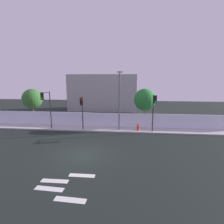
{
  "coord_description": "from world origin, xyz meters",
  "views": [
    {
      "loc": [
        4.18,
        -14.4,
        6.54
      ],
      "look_at": [
        1.93,
        6.5,
        2.65
      ],
      "focal_mm": 29.17,
      "sensor_mm": 36.0,
      "label": 1
    }
  ],
  "objects_px": {
    "street_lamp_curbside": "(119,96)",
    "roadside_tree_midleft": "(145,100)",
    "traffic_light_right": "(82,106)",
    "roadside_tree_leftmost": "(32,99)",
    "traffic_light_left": "(46,102)",
    "fire_hydrant": "(138,127)",
    "traffic_light_center": "(154,106)"
  },
  "relations": [
    {
      "from": "traffic_light_center",
      "to": "street_lamp_curbside",
      "type": "height_order",
      "value": "street_lamp_curbside"
    },
    {
      "from": "traffic_light_right",
      "to": "fire_hydrant",
      "type": "bearing_deg",
      "value": 6.93
    },
    {
      "from": "street_lamp_curbside",
      "to": "roadside_tree_midleft",
      "type": "relative_size",
      "value": 1.39
    },
    {
      "from": "traffic_light_left",
      "to": "roadside_tree_midleft",
      "type": "xyz_separation_m",
      "value": [
        12.2,
        3.95,
        0.04
      ]
    },
    {
      "from": "roadside_tree_leftmost",
      "to": "traffic_light_left",
      "type": "bearing_deg",
      "value": -44.49
    },
    {
      "from": "traffic_light_center",
      "to": "roadside_tree_midleft",
      "type": "height_order",
      "value": "roadside_tree_midleft"
    },
    {
      "from": "street_lamp_curbside",
      "to": "roadside_tree_midleft",
      "type": "bearing_deg",
      "value": 43.96
    },
    {
      "from": "street_lamp_curbside",
      "to": "roadside_tree_midleft",
      "type": "distance_m",
      "value": 4.59
    },
    {
      "from": "traffic_light_right",
      "to": "roadside_tree_midleft",
      "type": "bearing_deg",
      "value": 26.53
    },
    {
      "from": "traffic_light_left",
      "to": "traffic_light_center",
      "type": "relative_size",
      "value": 1.07
    },
    {
      "from": "street_lamp_curbside",
      "to": "roadside_tree_midleft",
      "type": "xyz_separation_m",
      "value": [
        3.27,
        3.15,
        -0.71
      ]
    },
    {
      "from": "traffic_light_right",
      "to": "roadside_tree_leftmost",
      "type": "xyz_separation_m",
      "value": [
        -8.47,
        3.87,
        0.36
      ]
    },
    {
      "from": "roadside_tree_midleft",
      "to": "traffic_light_right",
      "type": "bearing_deg",
      "value": -153.47
    },
    {
      "from": "street_lamp_curbside",
      "to": "fire_hydrant",
      "type": "relative_size",
      "value": 8.37
    },
    {
      "from": "traffic_light_left",
      "to": "roadside_tree_midleft",
      "type": "relative_size",
      "value": 0.92
    },
    {
      "from": "traffic_light_right",
      "to": "roadside_tree_midleft",
      "type": "distance_m",
      "value": 8.68
    },
    {
      "from": "traffic_light_right",
      "to": "roadside_tree_midleft",
      "type": "height_order",
      "value": "roadside_tree_midleft"
    },
    {
      "from": "traffic_light_center",
      "to": "fire_hydrant",
      "type": "xyz_separation_m",
      "value": [
        -1.79,
        0.56,
        -2.81
      ]
    },
    {
      "from": "roadside_tree_leftmost",
      "to": "fire_hydrant",
      "type": "bearing_deg",
      "value": -11.26
    },
    {
      "from": "traffic_light_left",
      "to": "street_lamp_curbside",
      "type": "height_order",
      "value": "street_lamp_curbside"
    },
    {
      "from": "roadside_tree_leftmost",
      "to": "street_lamp_curbside",
      "type": "bearing_deg",
      "value": -13.67
    },
    {
      "from": "roadside_tree_midleft",
      "to": "street_lamp_curbside",
      "type": "bearing_deg",
      "value": -136.04
    },
    {
      "from": "street_lamp_curbside",
      "to": "fire_hydrant",
      "type": "height_order",
      "value": "street_lamp_curbside"
    },
    {
      "from": "traffic_light_left",
      "to": "traffic_light_center",
      "type": "xyz_separation_m",
      "value": [
        13.06,
        0.34,
        -0.23
      ]
    },
    {
      "from": "roadside_tree_leftmost",
      "to": "roadside_tree_midleft",
      "type": "distance_m",
      "value": 16.23
    },
    {
      "from": "traffic_light_right",
      "to": "roadside_tree_leftmost",
      "type": "distance_m",
      "value": 9.32
    },
    {
      "from": "street_lamp_curbside",
      "to": "fire_hydrant",
      "type": "distance_m",
      "value": 4.45
    },
    {
      "from": "traffic_light_left",
      "to": "street_lamp_curbside",
      "type": "bearing_deg",
      "value": 5.11
    },
    {
      "from": "street_lamp_curbside",
      "to": "roadside_tree_leftmost",
      "type": "height_order",
      "value": "street_lamp_curbside"
    },
    {
      "from": "street_lamp_curbside",
      "to": "fire_hydrant",
      "type": "bearing_deg",
      "value": 2.67
    },
    {
      "from": "traffic_light_left",
      "to": "traffic_light_right",
      "type": "height_order",
      "value": "traffic_light_left"
    },
    {
      "from": "traffic_light_right",
      "to": "roadside_tree_leftmost",
      "type": "bearing_deg",
      "value": 155.44
    }
  ]
}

